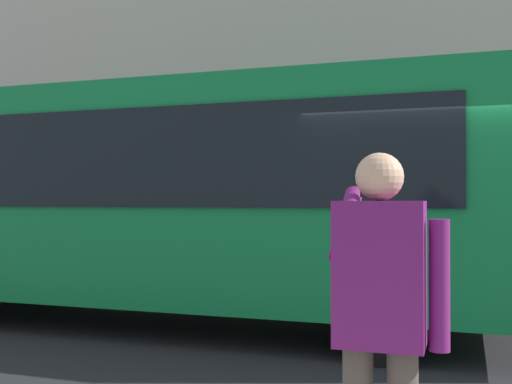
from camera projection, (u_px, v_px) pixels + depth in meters
ground_plane at (436, 347)px, 6.84m from camera, size 60.00×60.00×0.00m
red_bus at (160, 196)px, 8.14m from camera, size 9.05×2.54×3.08m
pedestrian_photographer at (381, 309)px, 2.80m from camera, size 0.53×0.52×1.70m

